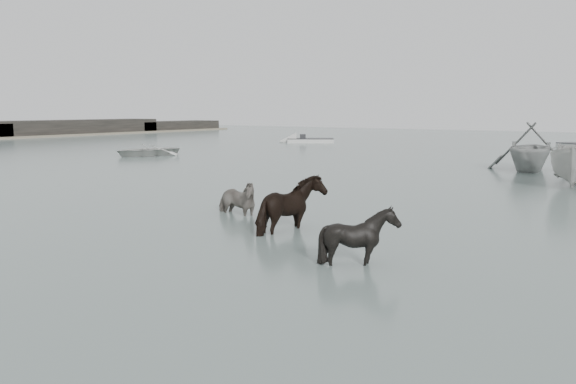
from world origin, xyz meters
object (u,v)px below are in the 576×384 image
(pony_pinto, at_px, (236,191))
(pony_dark, at_px, (293,198))
(pony_black, at_px, (359,230))
(rowboat_lead, at_px, (147,149))

(pony_pinto, relative_size, pony_dark, 0.97)
(pony_dark, bearing_deg, pony_black, -140.89)
(pony_dark, xyz_separation_m, rowboat_lead, (-20.17, 13.26, -0.40))
(rowboat_lead, bearing_deg, pony_black, -19.66)
(pony_pinto, xyz_separation_m, pony_dark, (2.53, -0.89, 0.15))
(pony_dark, relative_size, rowboat_lead, 0.40)
(pony_dark, bearing_deg, rowboat_lead, 38.45)
(pony_dark, distance_m, rowboat_lead, 24.14)
(pony_black, bearing_deg, pony_pinto, 69.04)
(pony_black, distance_m, rowboat_lead, 27.32)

